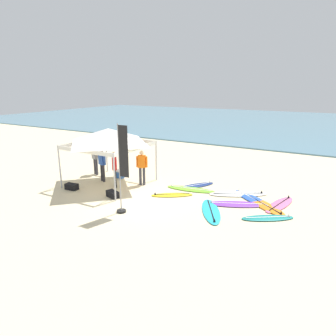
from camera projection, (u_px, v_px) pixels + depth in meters
name	position (u px, v px, depth m)	size (l,w,h in m)	color
ground_plane	(143.00, 197.00, 13.09)	(80.00, 80.00, 0.00)	beige
sea	(277.00, 123.00, 38.52)	(80.00, 36.00, 0.10)	#568499
canopy_tent	(108.00, 136.00, 14.15)	(3.38, 3.38, 2.75)	#B7B7BC
surfboard_teal	(268.00, 218.00, 10.91)	(1.90, 1.52, 0.19)	#19847F
surfboard_pink	(280.00, 204.00, 12.15)	(1.09, 2.29, 0.19)	pink
surfboard_cyan	(211.00, 211.00, 11.50)	(1.74, 2.43, 0.19)	#23B2CC
surfboard_white	(238.00, 194.00, 13.33)	(2.58, 1.92, 0.19)	white
surfboard_navy	(196.00, 185.00, 14.44)	(1.52, 1.95, 0.19)	navy
surfboard_yellow	(172.00, 195.00, 13.21)	(1.79, 1.43, 0.19)	yellow
surfboard_orange	(265.00, 205.00, 12.06)	(2.23, 2.01, 0.19)	orange
surfboard_blue	(252.00, 198.00, 12.78)	(2.20, 1.86, 0.19)	blue
surfboard_purple	(236.00, 204.00, 12.19)	(2.50, 1.63, 0.19)	purple
surfboard_lime	(191.00, 189.00, 13.95)	(2.36, 0.93, 0.19)	#7AD12D
person_red	(115.00, 167.00, 14.08)	(0.40, 0.44, 1.71)	black
person_grey	(95.00, 157.00, 16.10)	(0.53, 0.31, 1.71)	#383842
person_orange	(142.00, 165.00, 14.40)	(0.51, 0.35, 1.71)	#383842
person_blue	(102.00, 162.00, 14.95)	(0.52, 0.33, 1.71)	#2D2D33
banner_flag	(122.00, 173.00, 11.03)	(0.60, 0.36, 3.40)	#99999E
gear_bag_near_tent	(72.00, 187.00, 13.96)	(0.60, 0.32, 0.28)	black
gear_bag_by_pole	(113.00, 194.00, 13.00)	(0.60, 0.32, 0.28)	black
cooler_box	(120.00, 174.00, 15.75)	(0.50, 0.36, 0.39)	#2D60B7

